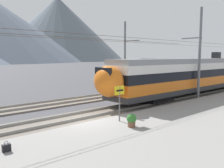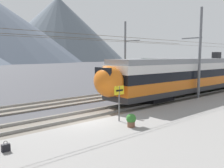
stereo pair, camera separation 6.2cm
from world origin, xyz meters
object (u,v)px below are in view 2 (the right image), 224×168
(handbag_beside_passenger, at_px, (6,148))
(potted_plant_platform_edge, at_px, (131,120))
(catenary_mast_far_side, at_px, (126,55))
(train_near_platform, at_px, (197,74))
(platform_sign, at_px, (119,95))
(train_far_track, at_px, (213,68))
(catenary_mast_mid, at_px, (199,53))

(handbag_beside_passenger, height_order, potted_plant_platform_edge, potted_plant_platform_edge)
(catenary_mast_far_side, bearing_deg, train_near_platform, -67.01)
(platform_sign, distance_m, potted_plant_platform_edge, 1.73)
(train_far_track, height_order, platform_sign, train_far_track)
(catenary_mast_mid, height_order, platform_sign, catenary_mast_mid)
(train_near_platform, relative_size, handbag_beside_passenger, 59.26)
(catenary_mast_mid, bearing_deg, train_near_platform, 31.60)
(train_far_track, bearing_deg, catenary_mast_mid, -157.85)
(catenary_mast_mid, distance_m, potted_plant_platform_edge, 12.36)
(train_far_track, xyz_separation_m, platform_sign, (-28.34, -8.45, -0.40))
(train_near_platform, bearing_deg, platform_sign, -167.38)
(train_far_track, height_order, catenary_mast_mid, catenary_mast_mid)
(catenary_mast_far_side, bearing_deg, platform_sign, -135.78)
(platform_sign, relative_size, handbag_beside_passenger, 4.76)
(train_far_track, relative_size, potted_plant_platform_edge, 47.69)
(catenary_mast_mid, xyz_separation_m, potted_plant_platform_edge, (-11.49, -2.75, -3.62))
(train_near_platform, height_order, catenary_mast_far_side, catenary_mast_far_side)
(train_near_platform, bearing_deg, potted_plant_platform_edge, -162.79)
(platform_sign, xyz_separation_m, handbag_beside_passenger, (-6.45, -0.37, -1.36))
(train_far_track, bearing_deg, platform_sign, -163.39)
(train_near_platform, relative_size, catenary_mast_far_side, 0.53)
(train_near_platform, distance_m, handbag_beside_passenger, 20.64)
(platform_sign, height_order, handbag_beside_passenger, platform_sign)
(catenary_mast_mid, bearing_deg, catenary_mast_far_side, 92.97)
(train_near_platform, bearing_deg, catenary_mast_far_side, 112.99)
(catenary_mast_far_side, relative_size, potted_plant_platform_edge, 66.72)
(train_near_platform, bearing_deg, handbag_beside_passenger, -170.31)
(potted_plant_platform_edge, bearing_deg, catenary_mast_far_side, 46.73)
(catenary_mast_far_side, relative_size, platform_sign, 23.44)
(train_near_platform, relative_size, platform_sign, 12.44)
(train_near_platform, xyz_separation_m, handbag_beside_passenger, (-20.28, -3.46, -1.74))
(catenary_mast_far_side, bearing_deg, potted_plant_platform_edge, -133.27)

